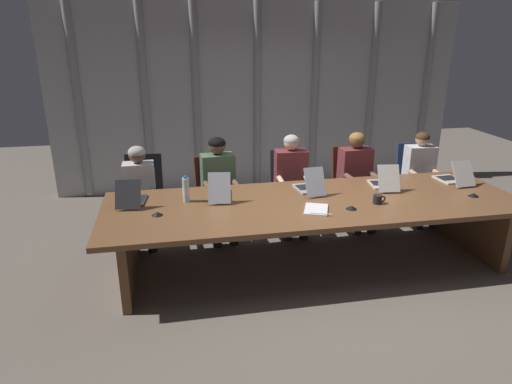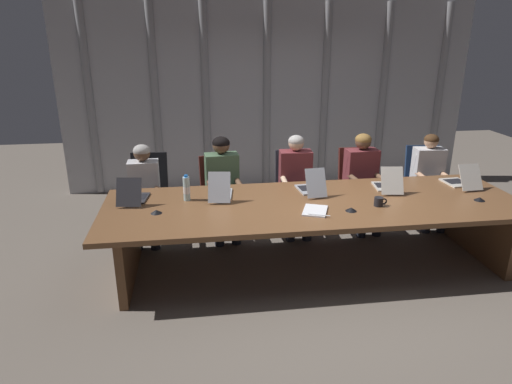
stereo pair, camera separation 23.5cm
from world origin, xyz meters
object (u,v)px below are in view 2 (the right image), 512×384
(office_chair_left_end, at_px, (150,205))
(laptop_left_end, at_px, (133,196))
(conference_mic_middle, at_px, (156,212))
(coffee_mug_near, at_px, (379,202))
(person_left_mid, at_px, (223,181))
(spiral_notepad, at_px, (315,211))
(laptop_left_mid, at_px, (221,192))
(office_chair_right_end, at_px, (423,193))
(laptop_right_mid, at_px, (387,185))
(water_bottle_primary, at_px, (187,189))
(laptop_center, at_px, (311,187))
(conference_mic_left_side, at_px, (480,199))
(person_left_end, at_px, (144,188))
(person_right_mid, at_px, (363,176))
(conference_mic_right_side, at_px, (351,209))
(office_chair_right_mid, at_px, (357,196))
(person_right_end, at_px, (430,175))
(person_center, at_px, (296,179))
(laptop_right_end, at_px, (461,181))
(office_chair_left_mid, at_px, (221,203))
(office_chair_center, at_px, (293,199))

(office_chair_left_end, bearing_deg, laptop_left_end, -0.13)
(conference_mic_middle, bearing_deg, coffee_mug_near, -2.74)
(laptop_left_end, bearing_deg, person_left_mid, -47.83)
(laptop_left_end, distance_m, spiral_notepad, 1.84)
(laptop_left_end, bearing_deg, laptop_left_mid, -82.64)
(office_chair_right_end, bearing_deg, laptop_right_mid, -38.72)
(office_chair_left_end, relative_size, water_bottle_primary, 3.62)
(laptop_left_mid, height_order, office_chair_left_end, laptop_left_mid)
(laptop_center, distance_m, person_left_mid, 1.11)
(conference_mic_left_side, bearing_deg, person_left_end, 162.31)
(office_chair_right_end, bearing_deg, person_right_mid, -71.80)
(laptop_left_end, distance_m, office_chair_left_end, 0.92)
(person_left_end, height_order, conference_mic_right_side, person_left_end)
(office_chair_left_end, distance_m, office_chair_right_mid, 2.63)
(person_right_end, bearing_deg, office_chair_left_end, -87.88)
(person_left_end, relative_size, conference_mic_left_side, 10.40)
(laptop_center, height_order, conference_mic_right_side, laptop_center)
(conference_mic_right_side, distance_m, spiral_notepad, 0.35)
(person_center, distance_m, person_right_mid, 0.85)
(conference_mic_left_side, bearing_deg, laptop_right_end, 81.71)
(conference_mic_middle, bearing_deg, conference_mic_left_side, -1.78)
(person_right_end, xyz_separation_m, spiral_notepad, (-1.81, -1.18, 0.08))
(office_chair_left_mid, bearing_deg, office_chair_center, 81.35)
(laptop_right_mid, xyz_separation_m, person_center, (-0.87, 0.66, -0.11))
(spiral_notepad, bearing_deg, person_right_end, 54.41)
(office_chair_right_end, height_order, water_bottle_primary, water_bottle_primary)
(person_right_end, bearing_deg, person_center, -85.41)
(conference_mic_middle, bearing_deg, laptop_left_end, 124.80)
(laptop_right_mid, xyz_separation_m, office_chair_left_end, (-2.65, 0.82, -0.42))
(person_right_end, height_order, spiral_notepad, person_right_end)
(laptop_left_mid, height_order, laptop_right_end, laptop_left_mid)
(office_chair_left_end, distance_m, coffee_mug_near, 2.72)
(laptop_center, relative_size, person_right_mid, 0.40)
(office_chair_left_mid, bearing_deg, person_right_mid, 76.25)
(laptop_left_end, height_order, laptop_left_mid, laptop_left_mid)
(person_center, xyz_separation_m, conference_mic_middle, (-1.59, -1.02, 0.07))
(office_chair_right_mid, distance_m, spiral_notepad, 1.68)
(office_chair_left_end, distance_m, office_chair_left_mid, 0.86)
(office_chair_left_end, bearing_deg, person_left_mid, 84.59)
(laptop_right_end, relative_size, office_chair_left_end, 0.49)
(office_chair_center, bearing_deg, laptop_right_mid, 51.34)
(laptop_left_mid, distance_m, water_bottle_primary, 0.36)
(office_chair_left_mid, bearing_deg, water_bottle_primary, -33.37)
(office_chair_right_mid, relative_size, person_left_mid, 0.79)
(laptop_left_end, bearing_deg, person_right_end, -72.11)
(person_left_mid, distance_m, water_bottle_primary, 0.83)
(laptop_left_end, relative_size, laptop_left_mid, 0.94)
(person_left_end, bearing_deg, laptop_center, 69.37)
(laptop_left_end, distance_m, person_center, 1.96)
(laptop_left_end, distance_m, office_chair_center, 2.07)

